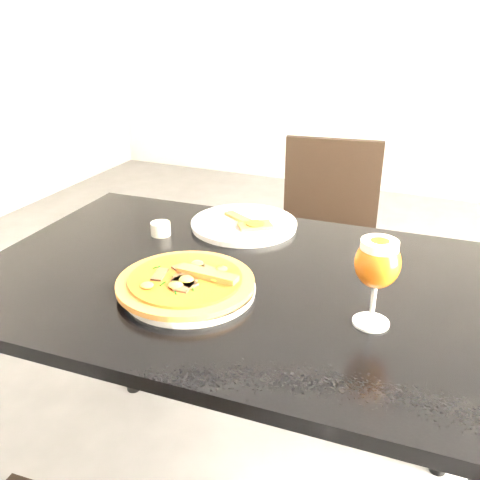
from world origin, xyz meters
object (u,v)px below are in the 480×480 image
at_px(beer_glass, 378,264).
at_px(dining_table, 234,308).
at_px(pizza, 186,281).
at_px(chair_far, 325,242).

bearing_deg(beer_glass, dining_table, 165.81).
bearing_deg(beer_glass, pizza, -175.84).
relative_size(chair_far, pizza, 2.84).
xyz_separation_m(chair_far, pizza, (-0.07, -1.00, 0.31)).
height_order(dining_table, pizza, pizza).
distance_m(dining_table, beer_glass, 0.41).
distance_m(dining_table, pizza, 0.17).
height_order(dining_table, beer_glass, beer_glass).
bearing_deg(pizza, chair_far, 86.19).
bearing_deg(chair_far, pizza, -102.24).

